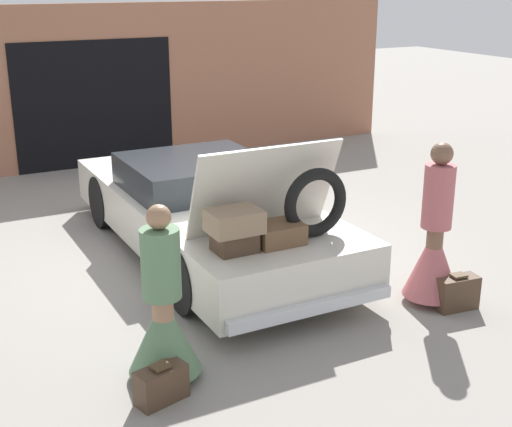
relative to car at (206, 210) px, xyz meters
name	(u,v)px	position (x,y,z in m)	size (l,w,h in m)	color
ground_plane	(206,251)	(0.00, 0.02, -0.54)	(40.00, 40.00, 0.00)	gray
garage_wall_back	(93,87)	(0.00, 4.82, 0.85)	(12.00, 0.14, 2.80)	#9E664C
car	(206,210)	(0.00, 0.00, 0.00)	(1.90, 4.91, 1.68)	silver
person_left	(163,319)	(-1.48, -2.49, 0.01)	(0.61, 0.61, 1.54)	#997051
person_right	(434,247)	(1.49, -2.38, 0.07)	(0.58, 0.58, 1.70)	brown
suitcase_beside_left_person	(161,384)	(-1.64, -2.81, -0.39)	(0.45, 0.30, 0.33)	#473323
suitcase_beside_right_person	(457,293)	(1.61, -2.64, -0.36)	(0.45, 0.24, 0.38)	#473323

